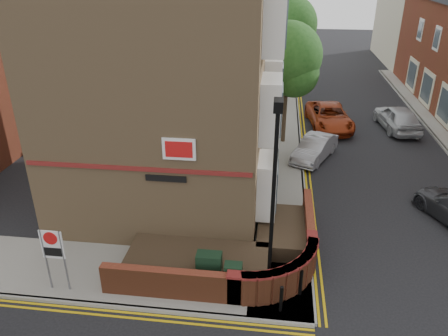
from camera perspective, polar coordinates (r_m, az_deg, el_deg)
ground at (r=13.79m, az=-1.49°, el=-18.88°), size 120.00×120.00×0.00m
pavement_corner at (r=15.60m, az=-13.79°, el=-13.22°), size 13.00×3.00×0.12m
pavement_main at (r=27.43m, az=7.69°, el=4.99°), size 2.00×32.00×0.12m
kerb_side at (r=14.57m, az=-15.86°, el=-16.82°), size 13.00×0.15×0.12m
kerb_main_near at (r=27.47m, az=9.78°, el=4.87°), size 0.15×32.00×0.12m
yellow_lines_side at (r=14.44m, az=-16.21°, el=-17.63°), size 13.00×0.28×0.01m
yellow_lines_main at (r=27.50m, az=10.29°, el=4.74°), size 0.28×32.00×0.01m
corner_building at (r=18.55m, az=-6.90°, el=14.84°), size 8.95×10.40×13.60m
garden_wall at (r=15.65m, az=-0.09°, el=-12.49°), size 6.80×6.00×1.20m
lamppost at (r=12.60m, az=6.40°, el=-4.64°), size 0.25×0.50×6.30m
utility_cabinet_large at (r=14.30m, az=-1.94°, el=-13.07°), size 0.80×0.45×1.20m
utility_cabinet_small at (r=14.02m, az=1.19°, el=-14.26°), size 0.55×0.40×1.10m
bollard_near at (r=13.60m, az=7.47°, el=-16.59°), size 0.11×0.11×0.90m
bollard_far at (r=14.24m, az=9.99°, el=-14.53°), size 0.11×0.11×0.90m
zone_sign at (r=14.54m, az=-21.43°, el=-9.87°), size 0.72×0.07×2.20m
far_terrace_cream at (r=49.73m, az=23.36°, el=17.30°), size 5.40×12.40×8.00m
tree_near at (r=24.25m, az=8.32°, el=13.65°), size 3.64×3.65×6.70m
tree_mid at (r=32.05m, az=8.31°, el=17.47°), size 4.03×4.03×7.42m
tree_far at (r=40.02m, az=8.23°, el=18.68°), size 3.81×3.81×7.00m
traffic_light_assembly at (r=35.37m, az=8.70°, el=14.24°), size 0.20×0.16×4.20m
silver_car_near at (r=23.54m, az=11.77°, el=2.54°), size 2.76×3.95×1.24m
red_car_main at (r=28.32m, az=13.58°, el=6.57°), size 2.94×5.37×1.43m
silver_car_far at (r=29.19m, az=21.72°, el=6.13°), size 2.39×4.70×1.54m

